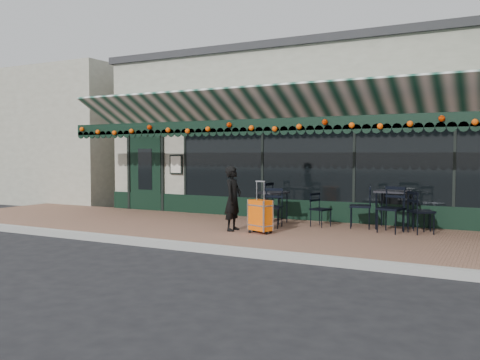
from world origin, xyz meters
The scene contains 16 objects.
ground centered at (0.00, 0.00, 0.00)m, with size 80.00×80.00×0.00m, color black.
sidewalk centered at (0.00, 2.00, 0.07)m, with size 18.00×4.00×0.15m, color brown.
curb centered at (0.00, -0.08, 0.07)m, with size 18.00×0.16×0.15m, color #9E9E99.
restaurant_building centered at (0.00, 7.84, 2.27)m, with size 12.00×9.60×4.50m.
neighbor_building_left centered at (-13.00, 8.00, 2.40)m, with size 12.00×8.00×4.80m, color #B4B29E.
woman centered at (-0.60, 1.61, 0.84)m, with size 0.51×0.33×1.39m, color black.
suitcase centered at (0.08, 1.56, 0.51)m, with size 0.54×0.42×1.08m.
cafe_table_a centered at (2.38, 3.50, 0.91)m, with size 0.69×0.69×0.85m.
cafe_table_b centered at (-0.31, 3.08, 0.82)m, with size 0.61×0.61×0.75m.
chair_a_left centered at (1.74, 3.25, 0.63)m, with size 0.48×0.48×0.96m, color black, non-canonical shape.
chair_a_right centered at (3.00, 3.55, 0.56)m, with size 0.41×0.41×0.82m, color black, non-canonical shape.
chair_a_front centered at (2.47, 2.90, 0.64)m, with size 0.49×0.49×0.98m, color black, non-canonical shape.
chair_a_extra centered at (3.05, 3.06, 0.60)m, with size 0.45×0.45×0.90m, color black, non-canonical shape.
chair_b_left centered at (-0.76, 3.40, 0.63)m, with size 0.48×0.48×0.96m, color black, non-canonical shape.
chair_b_right centered at (0.89, 3.05, 0.54)m, with size 0.39×0.39×0.78m, color black, non-canonical shape.
chair_b_front centered at (-0.04, 2.42, 0.60)m, with size 0.45×0.45×0.89m, color black, non-canonical shape.
Camera 1 is at (4.58, -7.95, 1.81)m, focal length 38.00 mm.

